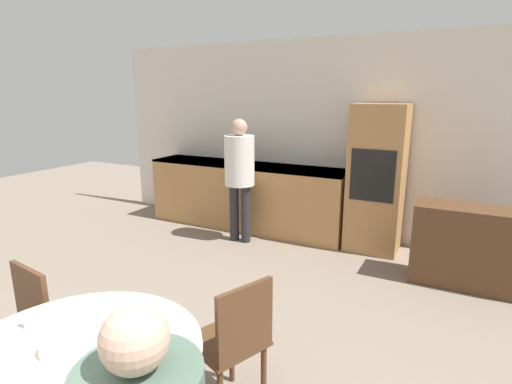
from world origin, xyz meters
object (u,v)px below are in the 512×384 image
at_px(sideboard, 475,248).
at_px(chair_far_right, 235,340).
at_px(person_standing, 240,168).
at_px(oven_unit, 377,179).
at_px(chair_far_left, 18,332).
at_px(bowl_near, 60,347).

xyz_separation_m(sideboard, chair_far_right, (-1.26, -2.54, 0.10)).
bearing_deg(sideboard, person_standing, 179.11).
relative_size(chair_far_right, person_standing, 0.55).
relative_size(oven_unit, chair_far_right, 2.02).
relative_size(sideboard, chair_far_right, 1.31).
relative_size(chair_far_left, chair_far_right, 1.00).
relative_size(oven_unit, chair_far_left, 2.02).
height_order(oven_unit, chair_far_left, oven_unit).
bearing_deg(bowl_near, sideboard, 62.54).
xyz_separation_m(chair_far_right, person_standing, (-1.44, 2.58, 0.47)).
distance_m(chair_far_left, bowl_near, 0.82).
distance_m(oven_unit, sideboard, 1.33).
bearing_deg(bowl_near, chair_far_left, 162.14).
bearing_deg(chair_far_left, bowl_near, -9.68).
distance_m(oven_unit, bowl_near, 3.93).
height_order(chair_far_left, chair_far_right, same).
relative_size(sideboard, person_standing, 0.72).
bearing_deg(person_standing, bowl_near, -73.63).
xyz_separation_m(chair_far_left, person_standing, (-0.25, 3.11, 0.47)).
bearing_deg(oven_unit, bowl_near, -99.08).
bearing_deg(person_standing, chair_far_right, -60.94).
height_order(chair_far_right, person_standing, person_standing).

